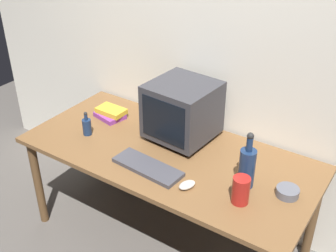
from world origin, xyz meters
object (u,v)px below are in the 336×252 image
Objects in this scene: keyboard at (148,167)px; bottle_tall at (247,166)px; bottle_short at (87,126)px; cd_spindle at (288,192)px; metal_canister at (241,190)px; computer_mouse at (187,185)px; book_stack at (111,113)px; crt_monitor at (182,110)px.

bottle_tall is at bearing 22.43° from keyboard.
bottle_tall reaches higher than bottle_short.
cd_spindle reaches higher than keyboard.
cd_spindle is (0.22, 0.04, -0.10)m from bottle_tall.
metal_canister is at bearing -76.07° from bottle_tall.
bottle_short is at bearing 175.03° from keyboard.
computer_mouse is at bearing -7.71° from bottle_short.
cd_spindle is (0.74, 0.21, 0.01)m from keyboard.
metal_canister reaches higher than cd_spindle.
bottle_tall is 1.11m from book_stack.
bottle_tall is 1.07m from bottle_short.
computer_mouse is at bearing -23.51° from book_stack.
keyboard is at bearing -9.32° from bottle_short.
crt_monitor reaches higher than bottle_tall.
computer_mouse is 0.52m from cd_spindle.
crt_monitor is 0.54m from computer_mouse.
keyboard is 0.66m from book_stack.
book_stack is (-0.55, -0.05, -0.16)m from crt_monitor.
computer_mouse is 0.83× the size of cd_spindle.
book_stack is at bearing 174.31° from cd_spindle.
book_stack is 1.17m from metal_canister.
bottle_tall is (0.54, -0.23, -0.07)m from crt_monitor.
cd_spindle is at bearing 5.52° from bottle_short.
metal_canister is at bearing -135.23° from cd_spindle.
crt_monitor is 1.89× the size of book_stack.
crt_monitor is at bearing 145.92° from computer_mouse.
keyboard is 1.28× the size of bottle_tall.
computer_mouse is 0.83m from bottle_short.
keyboard is at bearing -86.96° from crt_monitor.
computer_mouse is 0.61× the size of bottle_short.
metal_canister is at bearing 7.52° from keyboard.
computer_mouse is (0.29, -0.42, -0.17)m from crt_monitor.
bottle_tall is 2.74× the size of cd_spindle.
bottle_tall is at bearing 4.34° from bottle_short.
crt_monitor reaches higher than metal_canister.
keyboard is 0.27m from computer_mouse.
metal_canister is at bearing -15.58° from book_stack.
cd_spindle is (0.47, 0.23, 0.00)m from computer_mouse.
bottle_short is 1.09× the size of metal_canister.
book_stack is at bearing 94.85° from bottle_short.
bottle_short is 0.74× the size of book_stack.
crt_monitor is at bearing 97.38° from keyboard.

